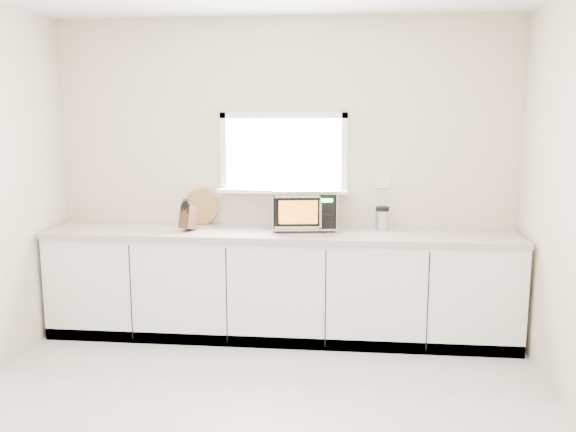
# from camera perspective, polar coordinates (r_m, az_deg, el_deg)

# --- Properties ---
(back_wall) EXTENTS (4.00, 0.17, 2.70)m
(back_wall) POSITION_cam_1_polar(r_m,az_deg,el_deg) (5.32, -0.40, 3.89)
(back_wall) COLOR beige
(back_wall) RESTS_ON ground
(cabinets) EXTENTS (3.92, 0.60, 0.88)m
(cabinets) POSITION_cam_1_polar(r_m,az_deg,el_deg) (5.21, -0.76, -6.60)
(cabinets) COLOR white
(cabinets) RESTS_ON ground
(countertop) EXTENTS (3.92, 0.64, 0.04)m
(countertop) POSITION_cam_1_polar(r_m,az_deg,el_deg) (5.09, -0.78, -1.66)
(countertop) COLOR beige
(countertop) RESTS_ON cabinets
(microwave) EXTENTS (0.59, 0.49, 0.35)m
(microwave) POSITION_cam_1_polar(r_m,az_deg,el_deg) (5.17, 1.45, 0.78)
(microwave) COLOR black
(microwave) RESTS_ON countertop
(knife_block) EXTENTS (0.14, 0.21, 0.28)m
(knife_block) POSITION_cam_1_polar(r_m,az_deg,el_deg) (5.15, -9.31, -0.08)
(knife_block) COLOR #4F2E1C
(knife_block) RESTS_ON countertop
(cutting_board) EXTENTS (0.31, 0.08, 0.31)m
(cutting_board) POSITION_cam_1_polar(r_m,az_deg,el_deg) (5.43, -8.14, 0.86)
(cutting_board) COLOR olive
(cutting_board) RESTS_ON countertop
(coffee_grinder) EXTENTS (0.13, 0.13, 0.20)m
(coffee_grinder) POSITION_cam_1_polar(r_m,az_deg,el_deg) (5.20, 8.81, -0.19)
(coffee_grinder) COLOR #B2B4B9
(coffee_grinder) RESTS_ON countertop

